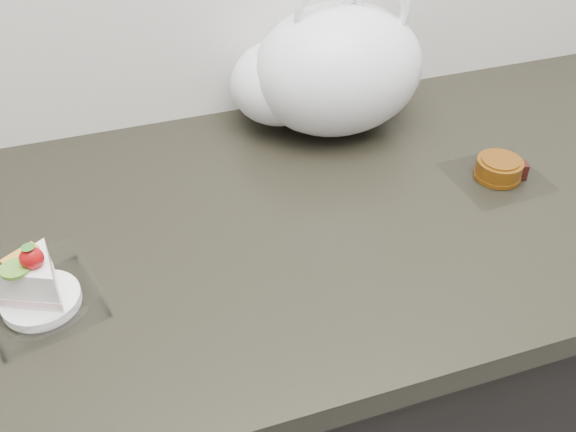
% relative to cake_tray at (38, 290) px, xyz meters
% --- Properties ---
extents(counter, '(2.04, 0.64, 0.90)m').
position_rel_cake_tray_xyz_m(counter, '(0.41, 0.07, -0.48)').
color(counter, black).
rests_on(counter, ground).
extents(cake_tray, '(0.16, 0.16, 0.10)m').
position_rel_cake_tray_xyz_m(cake_tray, '(0.00, 0.00, 0.00)').
color(cake_tray, white).
rests_on(cake_tray, counter).
extents(mooncake_wrap, '(0.14, 0.14, 0.03)m').
position_rel_cake_tray_xyz_m(mooncake_wrap, '(0.67, 0.06, -0.01)').
color(mooncake_wrap, white).
rests_on(mooncake_wrap, counter).
extents(plastic_bag, '(0.33, 0.25, 0.26)m').
position_rel_cake_tray_xyz_m(plastic_bag, '(0.47, 0.28, 0.08)').
color(plastic_bag, white).
rests_on(plastic_bag, counter).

